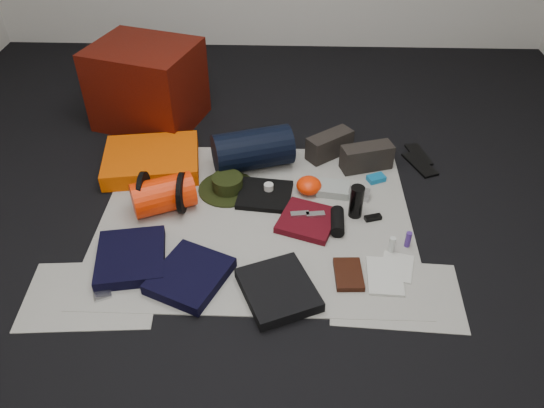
{
  "coord_description": "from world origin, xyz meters",
  "views": [
    {
      "loc": [
        0.15,
        -2.09,
        1.8
      ],
      "look_at": [
        0.08,
        -0.01,
        0.1
      ],
      "focal_mm": 35.0,
      "sensor_mm": 36.0,
      "label": 1
    }
  ],
  "objects_px": {
    "paperback_book": "(348,274)",
    "compact_camera": "(359,194)",
    "stuff_sack": "(163,195)",
    "sleeping_pad": "(152,160)",
    "navy_duffel": "(253,149)",
    "red_cabinet": "(147,85)",
    "water_bottle": "(356,202)"
  },
  "relations": [
    {
      "from": "water_bottle",
      "to": "paperback_book",
      "type": "distance_m",
      "value": 0.45
    },
    {
      "from": "red_cabinet",
      "to": "stuff_sack",
      "type": "bearing_deg",
      "value": -57.04
    },
    {
      "from": "sleeping_pad",
      "to": "compact_camera",
      "type": "xyz_separation_m",
      "value": [
        1.18,
        -0.25,
        -0.03
      ]
    },
    {
      "from": "water_bottle",
      "to": "stuff_sack",
      "type": "bearing_deg",
      "value": 178.95
    },
    {
      "from": "red_cabinet",
      "to": "sleeping_pad",
      "type": "bearing_deg",
      "value": -61.03
    },
    {
      "from": "sleeping_pad",
      "to": "stuff_sack",
      "type": "relative_size",
      "value": 1.69
    },
    {
      "from": "compact_camera",
      "to": "red_cabinet",
      "type": "bearing_deg",
      "value": 161.49
    },
    {
      "from": "water_bottle",
      "to": "compact_camera",
      "type": "bearing_deg",
      "value": 77.0
    },
    {
      "from": "sleeping_pad",
      "to": "stuff_sack",
      "type": "distance_m",
      "value": 0.41
    },
    {
      "from": "sleeping_pad",
      "to": "navy_duffel",
      "type": "height_order",
      "value": "navy_duffel"
    },
    {
      "from": "paperback_book",
      "to": "compact_camera",
      "type": "bearing_deg",
      "value": 77.7
    },
    {
      "from": "water_bottle",
      "to": "navy_duffel",
      "type": "bearing_deg",
      "value": 142.76
    },
    {
      "from": "red_cabinet",
      "to": "navy_duffel",
      "type": "relative_size",
      "value": 1.38
    },
    {
      "from": "red_cabinet",
      "to": "paperback_book",
      "type": "xyz_separation_m",
      "value": [
        1.19,
        -1.38,
        -0.24
      ]
    },
    {
      "from": "navy_duffel",
      "to": "paperback_book",
      "type": "xyz_separation_m",
      "value": [
        0.49,
        -0.86,
        -0.1
      ]
    },
    {
      "from": "red_cabinet",
      "to": "navy_duffel",
      "type": "height_order",
      "value": "red_cabinet"
    },
    {
      "from": "navy_duffel",
      "to": "compact_camera",
      "type": "relative_size",
      "value": 3.97
    },
    {
      "from": "water_bottle",
      "to": "paperback_book",
      "type": "xyz_separation_m",
      "value": [
        -0.07,
        -0.44,
        -0.08
      ]
    },
    {
      "from": "stuff_sack",
      "to": "navy_duffel",
      "type": "height_order",
      "value": "navy_duffel"
    },
    {
      "from": "red_cabinet",
      "to": "water_bottle",
      "type": "bearing_deg",
      "value": -19.62
    },
    {
      "from": "navy_duffel",
      "to": "stuff_sack",
      "type": "bearing_deg",
      "value": -155.74
    },
    {
      "from": "red_cabinet",
      "to": "compact_camera",
      "type": "bearing_deg",
      "value": -14.33
    },
    {
      "from": "stuff_sack",
      "to": "sleeping_pad",
      "type": "bearing_deg",
      "value": 111.21
    },
    {
      "from": "paperback_book",
      "to": "sleeping_pad",
      "type": "bearing_deg",
      "value": 139.79
    },
    {
      "from": "red_cabinet",
      "to": "water_bottle",
      "type": "relative_size",
      "value": 3.44
    },
    {
      "from": "red_cabinet",
      "to": "water_bottle",
      "type": "xyz_separation_m",
      "value": [
        1.26,
        -0.94,
        -0.16
      ]
    },
    {
      "from": "red_cabinet",
      "to": "stuff_sack",
      "type": "height_order",
      "value": "red_cabinet"
    },
    {
      "from": "navy_duffel",
      "to": "water_bottle",
      "type": "height_order",
      "value": "navy_duffel"
    },
    {
      "from": "sleeping_pad",
      "to": "water_bottle",
      "type": "height_order",
      "value": "water_bottle"
    },
    {
      "from": "compact_camera",
      "to": "paperback_book",
      "type": "distance_m",
      "value": 0.6
    },
    {
      "from": "red_cabinet",
      "to": "stuff_sack",
      "type": "xyz_separation_m",
      "value": [
        0.26,
        -0.93,
        -0.16
      ]
    },
    {
      "from": "red_cabinet",
      "to": "paperback_book",
      "type": "relative_size",
      "value": 3.21
    }
  ]
}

